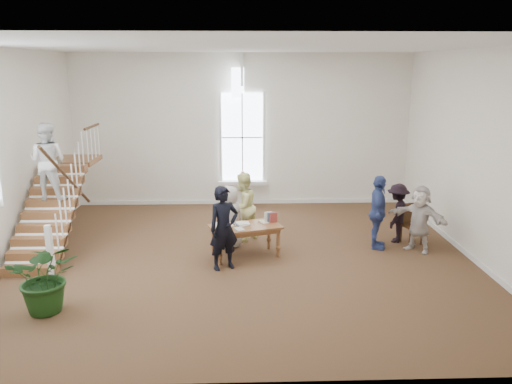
{
  "coord_description": "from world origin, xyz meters",
  "views": [
    {
      "loc": [
        -0.08,
        -10.35,
        4.12
      ],
      "look_at": [
        0.27,
        0.4,
        1.39
      ],
      "focal_mm": 35.0,
      "sensor_mm": 36.0,
      "label": 1
    }
  ],
  "objects_px": {
    "person_yellow": "(243,207)",
    "woman_cluster_a": "(378,213)",
    "woman_cluster_b": "(397,213)",
    "library_table": "(244,229)",
    "side_chair": "(410,221)",
    "floor_plant": "(46,277)",
    "police_officer": "(224,228)",
    "elderly_woman": "(230,217)",
    "woman_cluster_c": "(419,219)"
  },
  "relations": [
    {
      "from": "woman_cluster_c",
      "to": "floor_plant",
      "type": "distance_m",
      "value": 7.84
    },
    {
      "from": "library_table",
      "to": "side_chair",
      "type": "xyz_separation_m",
      "value": [
        3.97,
        0.8,
        -0.11
      ]
    },
    {
      "from": "woman_cluster_b",
      "to": "floor_plant",
      "type": "xyz_separation_m",
      "value": [
        -7.07,
        -3.31,
        -0.07
      ]
    },
    {
      "from": "library_table",
      "to": "woman_cluster_b",
      "type": "distance_m",
      "value": 3.77
    },
    {
      "from": "police_officer",
      "to": "woman_cluster_a",
      "type": "relative_size",
      "value": 1.02
    },
    {
      "from": "elderly_woman",
      "to": "person_yellow",
      "type": "bearing_deg",
      "value": -155.86
    },
    {
      "from": "woman_cluster_c",
      "to": "woman_cluster_b",
      "type": "bearing_deg",
      "value": 161.35
    },
    {
      "from": "police_officer",
      "to": "elderly_woman",
      "type": "relative_size",
      "value": 1.2
    },
    {
      "from": "woman_cluster_a",
      "to": "floor_plant",
      "type": "distance_m",
      "value": 7.08
    },
    {
      "from": "woman_cluster_b",
      "to": "side_chair",
      "type": "xyz_separation_m",
      "value": [
        0.31,
        -0.08,
        -0.19
      ]
    },
    {
      "from": "library_table",
      "to": "elderly_woman",
      "type": "height_order",
      "value": "elderly_woman"
    },
    {
      "from": "police_officer",
      "to": "person_yellow",
      "type": "xyz_separation_m",
      "value": [
        0.4,
        1.75,
        -0.05
      ]
    },
    {
      "from": "library_table",
      "to": "woman_cluster_a",
      "type": "relative_size",
      "value": 0.98
    },
    {
      "from": "person_yellow",
      "to": "woman_cluster_a",
      "type": "relative_size",
      "value": 0.96
    },
    {
      "from": "police_officer",
      "to": "library_table",
      "type": "bearing_deg",
      "value": 30.67
    },
    {
      "from": "woman_cluster_a",
      "to": "woman_cluster_b",
      "type": "xyz_separation_m",
      "value": [
        0.6,
        0.45,
        -0.15
      ]
    },
    {
      "from": "person_yellow",
      "to": "woman_cluster_c",
      "type": "height_order",
      "value": "person_yellow"
    },
    {
      "from": "woman_cluster_b",
      "to": "floor_plant",
      "type": "distance_m",
      "value": 7.81
    },
    {
      "from": "elderly_woman",
      "to": "woman_cluster_a",
      "type": "bearing_deg",
      "value": 142.24
    },
    {
      "from": "police_officer",
      "to": "person_yellow",
      "type": "bearing_deg",
      "value": 50.92
    },
    {
      "from": "person_yellow",
      "to": "elderly_woman",
      "type": "bearing_deg",
      "value": 11.09
    },
    {
      "from": "person_yellow",
      "to": "police_officer",
      "type": "bearing_deg",
      "value": 29.18
    },
    {
      "from": "person_yellow",
      "to": "library_table",
      "type": "bearing_deg",
      "value": 43.28
    },
    {
      "from": "person_yellow",
      "to": "woman_cluster_a",
      "type": "distance_m",
      "value": 3.16
    },
    {
      "from": "person_yellow",
      "to": "woman_cluster_c",
      "type": "bearing_deg",
      "value": 119.76
    },
    {
      "from": "woman_cluster_a",
      "to": "woman_cluster_b",
      "type": "distance_m",
      "value": 0.77
    },
    {
      "from": "person_yellow",
      "to": "woman_cluster_a",
      "type": "xyz_separation_m",
      "value": [
        3.09,
        -0.67,
        0.03
      ]
    },
    {
      "from": "person_yellow",
      "to": "floor_plant",
      "type": "height_order",
      "value": "person_yellow"
    },
    {
      "from": "elderly_woman",
      "to": "woman_cluster_c",
      "type": "distance_m",
      "value": 4.31
    },
    {
      "from": "person_yellow",
      "to": "floor_plant",
      "type": "relative_size",
      "value": 1.31
    },
    {
      "from": "person_yellow",
      "to": "floor_plant",
      "type": "xyz_separation_m",
      "value": [
        -3.38,
        -3.53,
        -0.19
      ]
    },
    {
      "from": "police_officer",
      "to": "person_yellow",
      "type": "relative_size",
      "value": 1.06
    },
    {
      "from": "police_officer",
      "to": "side_chair",
      "type": "distance_m",
      "value": 4.64
    },
    {
      "from": "police_officer",
      "to": "woman_cluster_c",
      "type": "height_order",
      "value": "police_officer"
    },
    {
      "from": "side_chair",
      "to": "person_yellow",
      "type": "bearing_deg",
      "value": 158.64
    },
    {
      "from": "library_table",
      "to": "police_officer",
      "type": "xyz_separation_m",
      "value": [
        -0.42,
        -0.65,
        0.25
      ]
    },
    {
      "from": "floor_plant",
      "to": "side_chair",
      "type": "distance_m",
      "value": 8.05
    },
    {
      "from": "floor_plant",
      "to": "woman_cluster_a",
      "type": "bearing_deg",
      "value": 23.85
    },
    {
      "from": "library_table",
      "to": "police_officer",
      "type": "distance_m",
      "value": 0.81
    },
    {
      "from": "person_yellow",
      "to": "woman_cluster_b",
      "type": "distance_m",
      "value": 3.7
    },
    {
      "from": "library_table",
      "to": "woman_cluster_c",
      "type": "xyz_separation_m",
      "value": [
        3.97,
        0.23,
        0.13
      ]
    },
    {
      "from": "woman_cluster_b",
      "to": "side_chair",
      "type": "distance_m",
      "value": 0.37
    },
    {
      "from": "woman_cluster_c",
      "to": "floor_plant",
      "type": "relative_size",
      "value": 1.21
    },
    {
      "from": "elderly_woman",
      "to": "side_chair",
      "type": "bearing_deg",
      "value": 147.73
    },
    {
      "from": "police_officer",
      "to": "elderly_woman",
      "type": "height_order",
      "value": "police_officer"
    },
    {
      "from": "police_officer",
      "to": "woman_cluster_c",
      "type": "relative_size",
      "value": 1.15
    },
    {
      "from": "floor_plant",
      "to": "woman_cluster_c",
      "type": "bearing_deg",
      "value": 19.85
    },
    {
      "from": "police_officer",
      "to": "floor_plant",
      "type": "height_order",
      "value": "police_officer"
    },
    {
      "from": "library_table",
      "to": "woman_cluster_c",
      "type": "height_order",
      "value": "woman_cluster_c"
    },
    {
      "from": "police_officer",
      "to": "floor_plant",
      "type": "relative_size",
      "value": 1.39
    }
  ]
}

